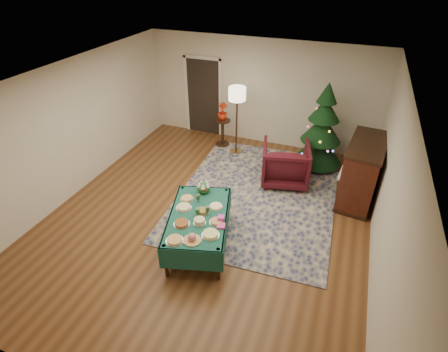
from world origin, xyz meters
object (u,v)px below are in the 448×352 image
at_px(buffet_table, 199,221).
at_px(christmas_tree, 322,130).
at_px(potted_plant, 223,115).
at_px(gift_box, 221,218).
at_px(armchair, 285,162).
at_px(side_table, 223,133).
at_px(piano, 361,172).
at_px(floor_lamp, 237,98).

distance_m(buffet_table, christmas_tree, 3.87).
bearing_deg(potted_plant, buffet_table, -75.23).
bearing_deg(gift_box, potted_plant, 110.61).
height_order(armchair, potted_plant, armchair).
bearing_deg(side_table, armchair, -31.01).
distance_m(side_table, piano, 3.70).
bearing_deg(floor_lamp, christmas_tree, 2.49).
relative_size(buffet_table, floor_lamp, 1.11).
bearing_deg(potted_plant, armchair, -31.01).
bearing_deg(armchair, side_table, -44.49).
relative_size(floor_lamp, piano, 1.10).
bearing_deg(christmas_tree, gift_box, -107.81).
height_order(buffet_table, christmas_tree, christmas_tree).
bearing_deg(buffet_table, floor_lamp, 98.35).
height_order(buffet_table, potted_plant, potted_plant).
bearing_deg(potted_plant, side_table, 180.00).
bearing_deg(buffet_table, gift_box, 0.01).
xyz_separation_m(gift_box, christmas_tree, (1.13, 3.52, 0.22)).
relative_size(gift_box, armchair, 0.10).
bearing_deg(floor_lamp, piano, -18.08).
xyz_separation_m(potted_plant, piano, (3.49, -1.22, -0.22)).
xyz_separation_m(gift_box, floor_lamp, (-0.92, 3.44, 0.76)).
bearing_deg(buffet_table, side_table, 104.77).
bearing_deg(piano, buffet_table, -135.83).
height_order(floor_lamp, side_table, floor_lamp).
xyz_separation_m(buffet_table, floor_lamp, (-0.50, 3.44, 0.93)).
bearing_deg(gift_box, christmas_tree, 72.19).
height_order(armchair, side_table, armchair).
distance_m(side_table, potted_plant, 0.50).
bearing_deg(buffet_table, piano, 44.17).
distance_m(buffet_table, floor_lamp, 3.59).
height_order(side_table, christmas_tree, christmas_tree).
distance_m(armchair, floor_lamp, 1.97).
height_order(armchair, piano, piano).
bearing_deg(armchair, buffet_table, 55.74).
distance_m(side_table, christmas_tree, 2.58).
height_order(buffet_table, gift_box, gift_box).
distance_m(floor_lamp, christmas_tree, 2.12).
bearing_deg(armchair, gift_box, 64.37).
xyz_separation_m(gift_box, piano, (2.11, 2.45, -0.07)).
relative_size(side_table, potted_plant, 1.61).
xyz_separation_m(floor_lamp, potted_plant, (-0.46, 0.23, -0.61)).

